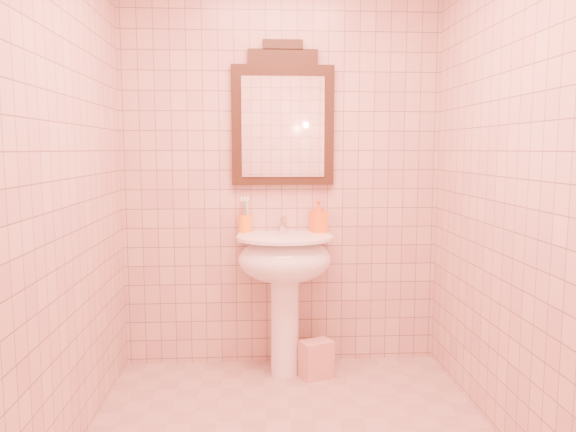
{
  "coord_description": "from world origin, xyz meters",
  "views": [
    {
      "loc": [
        -0.18,
        -2.45,
        1.38
      ],
      "look_at": [
        0.01,
        0.55,
        1.02
      ],
      "focal_mm": 35.0,
      "sensor_mm": 36.0,
      "label": 1
    }
  ],
  "objects": [
    {
      "name": "toothbrush_cup",
      "position": [
        -0.23,
        1.04,
        0.92
      ],
      "size": [
        0.09,
        0.09,
        0.2
      ],
      "rotation": [
        0.0,
        0.0,
        0.36
      ],
      "color": "orange",
      "rests_on": "pedestal_sink"
    },
    {
      "name": "mirror",
      "position": [
        0.01,
        1.07,
        1.57
      ],
      "size": [
        0.63,
        0.06,
        0.89
      ],
      "color": "black",
      "rests_on": "back_wall"
    },
    {
      "name": "back_wall",
      "position": [
        0.0,
        1.1,
        1.25
      ],
      "size": [
        2.0,
        0.02,
        2.5
      ],
      "primitive_type": "cube",
      "color": "#D2A993",
      "rests_on": "floor"
    },
    {
      "name": "faucet",
      "position": [
        0.01,
        1.01,
        0.92
      ],
      "size": [
        0.04,
        0.16,
        0.11
      ],
      "color": "white",
      "rests_on": "pedestal_sink"
    },
    {
      "name": "towel",
      "position": [
        0.19,
        0.81,
        0.11
      ],
      "size": [
        0.22,
        0.19,
        0.23
      ],
      "primitive_type": "cube",
      "rotation": [
        0.0,
        0.0,
        0.41
      ],
      "color": "#F0B38D",
      "rests_on": "floor"
    },
    {
      "name": "soap_dispenser",
      "position": [
        0.23,
        1.01,
        0.96
      ],
      "size": [
        0.11,
        0.12,
        0.2
      ],
      "primitive_type": "imported",
      "rotation": [
        0.0,
        0.0,
        0.29
      ],
      "color": "orange",
      "rests_on": "pedestal_sink"
    },
    {
      "name": "pedestal_sink",
      "position": [
        0.01,
        0.87,
        0.66
      ],
      "size": [
        0.58,
        0.58,
        0.86
      ],
      "color": "white",
      "rests_on": "floor"
    }
  ]
}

